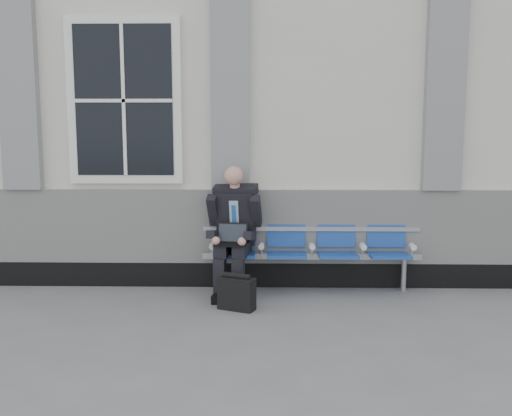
{
  "coord_description": "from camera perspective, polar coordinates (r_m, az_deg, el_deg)",
  "views": [
    {
      "loc": [
        2.05,
        -5.35,
        1.92
      ],
      "look_at": [
        1.91,
        0.9,
        1.05
      ],
      "focal_mm": 40.0,
      "sensor_mm": 36.0,
      "label": 1
    }
  ],
  "objects": [
    {
      "name": "ground",
      "position": [
        6.04,
        -19.04,
        -11.08
      ],
      "size": [
        70.0,
        70.0,
        0.0
      ],
      "primitive_type": "plane",
      "color": "slate",
      "rests_on": "ground"
    },
    {
      "name": "station_building",
      "position": [
        9.06,
        -12.14,
        9.64
      ],
      "size": [
        14.4,
        4.4,
        4.49
      ],
      "color": "silver",
      "rests_on": "ground"
    },
    {
      "name": "bench",
      "position": [
        6.83,
        5.58,
        -3.69
      ],
      "size": [
        2.6,
        0.47,
        0.91
      ],
      "color": "#9EA0A3",
      "rests_on": "ground"
    },
    {
      "name": "businessman",
      "position": [
        6.64,
        -2.21,
        -1.8
      ],
      "size": [
        0.65,
        0.87,
        1.5
      ],
      "color": "black",
      "rests_on": "ground"
    },
    {
      "name": "briefcase",
      "position": [
        6.16,
        -1.94,
        -8.48
      ],
      "size": [
        0.42,
        0.3,
        0.4
      ],
      "color": "black",
      "rests_on": "ground"
    }
  ]
}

